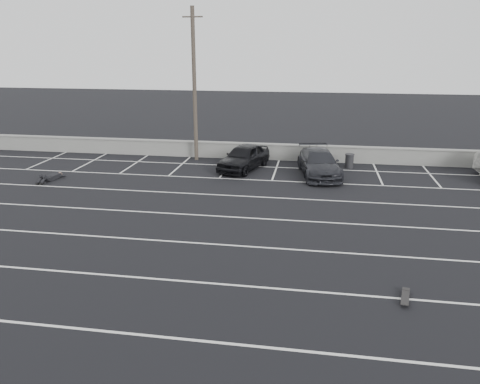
% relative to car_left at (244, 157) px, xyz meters
% --- Properties ---
extents(ground, '(120.00, 120.00, 0.00)m').
position_rel_car_left_xyz_m(ground, '(0.92, -11.22, -0.76)').
color(ground, black).
rests_on(ground, ground).
extents(seawall, '(50.00, 0.45, 1.06)m').
position_rel_car_left_xyz_m(seawall, '(0.92, 2.78, -0.21)').
color(seawall, gray).
rests_on(seawall, ground).
extents(stall_lines, '(36.00, 20.05, 0.01)m').
position_rel_car_left_xyz_m(stall_lines, '(0.84, -6.82, -0.76)').
color(stall_lines, silver).
rests_on(stall_lines, ground).
extents(car_left, '(3.08, 4.80, 1.52)m').
position_rel_car_left_xyz_m(car_left, '(0.00, 0.00, 0.00)').
color(car_left, black).
rests_on(car_left, ground).
extents(car_right, '(2.88, 5.31, 1.46)m').
position_rel_car_left_xyz_m(car_right, '(4.48, -0.67, -0.03)').
color(car_right, '#222328').
rests_on(car_right, ground).
extents(utility_pole, '(1.26, 0.25, 9.47)m').
position_rel_car_left_xyz_m(utility_pole, '(-3.47, 1.98, 4.03)').
color(utility_pole, '#4C4238').
rests_on(utility_pole, ground).
extents(trash_bin, '(0.67, 0.67, 0.86)m').
position_rel_car_left_xyz_m(trash_bin, '(6.33, 1.42, -0.32)').
color(trash_bin, '#232326').
rests_on(trash_bin, ground).
extents(person, '(1.61, 2.76, 0.50)m').
position_rel_car_left_xyz_m(person, '(-10.27, -3.83, -0.51)').
color(person, black).
rests_on(person, ground).
extents(skateboard, '(0.40, 0.91, 0.11)m').
position_rel_car_left_xyz_m(skateboard, '(7.07, -14.28, -0.68)').
color(skateboard, black).
rests_on(skateboard, ground).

